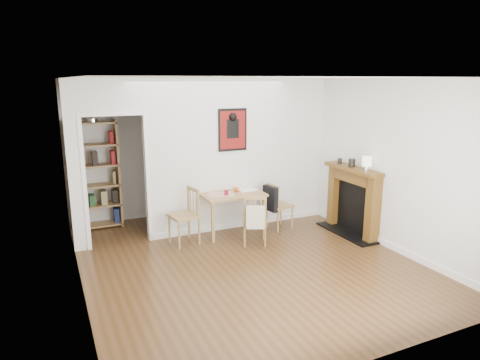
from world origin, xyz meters
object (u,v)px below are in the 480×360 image
dining_table (232,198)px  chair_front (255,219)px  bookshelf (96,176)px  ceramic_jar_a (352,163)px  chair_right (279,205)px  ceramic_jar_b (340,161)px  chair_left (184,217)px  red_glass (226,193)px  orange_fruit (236,189)px  notebook (247,190)px  mantel_lamp (367,162)px  fireplace (353,198)px

dining_table → chair_front: chair_front is taller
bookshelf → ceramic_jar_a: size_ratio=14.53×
chair_right → ceramic_jar_b: ceramic_jar_b is taller
chair_left → ceramic_jar_a: size_ratio=6.97×
chair_right → red_glass: bearing=177.2°
chair_right → orange_fruit: (-0.74, 0.19, 0.33)m
notebook → mantel_lamp: mantel_lamp is taller
chair_left → chair_right: (1.74, -0.00, -0.03)m
chair_front → ceramic_jar_b: bearing=3.0°
ceramic_jar_a → notebook: bearing=150.0°
dining_table → ceramic_jar_a: bearing=-23.5°
ceramic_jar_b → chair_front: bearing=-177.0°
red_glass → ceramic_jar_b: size_ratio=0.92×
ceramic_jar_b → red_glass: bearing=167.6°
red_glass → chair_front: bearing=-63.0°
dining_table → orange_fruit: bearing=31.1°
chair_left → chair_right: chair_left is taller
chair_right → fireplace: fireplace is taller
chair_left → ceramic_jar_b: bearing=-8.1°
chair_left → orange_fruit: bearing=10.4°
chair_front → ceramic_jar_a: (1.71, -0.20, 0.80)m
red_glass → chair_left: bearing=-176.7°
notebook → mantel_lamp: bearing=-40.9°
chair_left → bookshelf: bearing=128.6°
dining_table → mantel_lamp: size_ratio=4.29×
orange_fruit → ceramic_jar_a: (1.74, -0.86, 0.47)m
orange_fruit → ceramic_jar_a: bearing=-26.3°
ceramic_jar_a → red_glass: bearing=160.1°
chair_left → chair_front: chair_left is taller
orange_fruit → ceramic_jar_a: ceramic_jar_a is taller
chair_front → dining_table: bearing=101.4°
bookshelf → fireplace: 4.47m
dining_table → ceramic_jar_b: size_ratio=10.92×
red_glass → ceramic_jar_a: 2.16m
chair_front → fireplace: (1.75, -0.25, 0.19)m
orange_fruit → chair_front: bearing=-88.1°
bookshelf → mantel_lamp: 4.59m
chair_left → orange_fruit: chair_left is taller
chair_right → ceramic_jar_b: bearing=-21.5°
orange_fruit → notebook: bearing=4.5°
chair_front → ceramic_jar_b: 1.86m
red_glass → ceramic_jar_a: ceramic_jar_a is taller
chair_right → bookshelf: bookshelf is taller
fireplace → ceramic_jar_b: bearing=100.2°
dining_table → bookshelf: (-2.04, 1.30, 0.31)m
dining_table → chair_right: chair_right is taller
red_glass → notebook: red_glass is taller
ceramic_jar_a → ceramic_jar_b: size_ratio=1.37×
chair_front → ceramic_jar_a: bearing=-6.6°
notebook → mantel_lamp: size_ratio=1.26×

